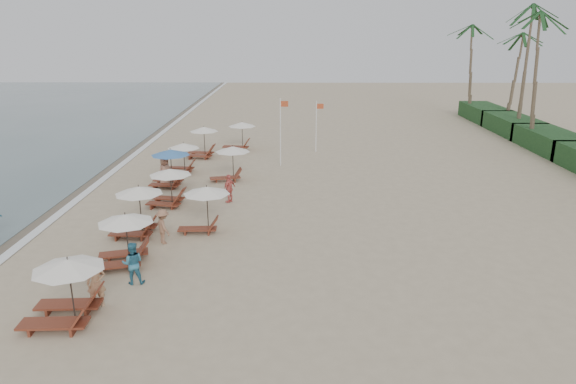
{
  "coord_description": "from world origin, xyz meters",
  "views": [
    {
      "loc": [
        1.11,
        -19.31,
        9.28
      ],
      "look_at": [
        0.94,
        6.4,
        1.3
      ],
      "focal_mm": 32.44,
      "sensor_mm": 36.0,
      "label": 1
    }
  ],
  "objects_px": {
    "lounger_station_3": "(167,186)",
    "beachgoer_mid_b": "(163,227)",
    "inland_station_2": "(239,134)",
    "inland_station_0": "(203,203)",
    "lounger_station_5": "(181,157)",
    "lounger_station_6": "(201,143)",
    "beachgoer_mid_a": "(133,263)",
    "beachgoer_far_b": "(165,171)",
    "flag_pole_near": "(281,129)",
    "beachgoer_near": "(96,283)",
    "lounger_station_1": "(121,241)",
    "lounger_station_0": "(63,293)",
    "beachgoer_far_a": "(229,188)",
    "inland_station_1": "(229,160)",
    "lounger_station_4": "(168,167)",
    "lounger_station_2": "(136,211)"
  },
  "relations": [
    {
      "from": "lounger_station_5",
      "to": "beachgoer_mid_a",
      "type": "relative_size",
      "value": 1.44
    },
    {
      "from": "beachgoer_mid_a",
      "to": "inland_station_2",
      "type": "bearing_deg",
      "value": -102.98
    },
    {
      "from": "lounger_station_5",
      "to": "beachgoer_near",
      "type": "xyz_separation_m",
      "value": [
        0.66,
        -17.94,
        -0.21
      ]
    },
    {
      "from": "lounger_station_5",
      "to": "inland_station_0",
      "type": "xyz_separation_m",
      "value": [
        3.27,
        -10.86,
        0.34
      ]
    },
    {
      "from": "beachgoer_mid_b",
      "to": "inland_station_2",
      "type": "bearing_deg",
      "value": -40.25
    },
    {
      "from": "lounger_station_3",
      "to": "beachgoer_mid_a",
      "type": "relative_size",
      "value": 1.54
    },
    {
      "from": "lounger_station_2",
      "to": "beachgoer_mid_a",
      "type": "bearing_deg",
      "value": -75.45
    },
    {
      "from": "lounger_station_6",
      "to": "inland_station_2",
      "type": "height_order",
      "value": "lounger_station_6"
    },
    {
      "from": "lounger_station_6",
      "to": "inland_station_0",
      "type": "relative_size",
      "value": 1.0
    },
    {
      "from": "beachgoer_near",
      "to": "inland_station_1",
      "type": "bearing_deg",
      "value": 66.74
    },
    {
      "from": "lounger_station_2",
      "to": "inland_station_0",
      "type": "xyz_separation_m",
      "value": [
        3.13,
        0.39,
        0.27
      ]
    },
    {
      "from": "lounger_station_1",
      "to": "lounger_station_3",
      "type": "xyz_separation_m",
      "value": [
        0.12,
        7.74,
        0.03
      ]
    },
    {
      "from": "beachgoer_far_b",
      "to": "flag_pole_near",
      "type": "height_order",
      "value": "flag_pole_near"
    },
    {
      "from": "beachgoer_mid_a",
      "to": "lounger_station_0",
      "type": "bearing_deg",
      "value": 53.39
    },
    {
      "from": "lounger_station_2",
      "to": "beachgoer_near",
      "type": "bearing_deg",
      "value": -85.57
    },
    {
      "from": "lounger_station_1",
      "to": "inland_station_2",
      "type": "distance_m",
      "value": 22.17
    },
    {
      "from": "inland_station_2",
      "to": "beachgoer_far_a",
      "type": "bearing_deg",
      "value": -86.79
    },
    {
      "from": "lounger_station_0",
      "to": "lounger_station_3",
      "type": "bearing_deg",
      "value": 86.85
    },
    {
      "from": "inland_station_0",
      "to": "lounger_station_2",
      "type": "bearing_deg",
      "value": -172.89
    },
    {
      "from": "lounger_station_0",
      "to": "lounger_station_1",
      "type": "relative_size",
      "value": 1.04
    },
    {
      "from": "inland_station_0",
      "to": "beachgoer_mid_b",
      "type": "distance_m",
      "value": 2.24
    },
    {
      "from": "lounger_station_4",
      "to": "lounger_station_6",
      "type": "xyz_separation_m",
      "value": [
        0.74,
        7.81,
        -0.15
      ]
    },
    {
      "from": "lounger_station_6",
      "to": "inland_station_2",
      "type": "xyz_separation_m",
      "value": [
        2.62,
        2.79,
        0.2
      ]
    },
    {
      "from": "lounger_station_4",
      "to": "inland_station_2",
      "type": "relative_size",
      "value": 0.93
    },
    {
      "from": "lounger_station_1",
      "to": "beachgoer_far_b",
      "type": "height_order",
      "value": "lounger_station_1"
    },
    {
      "from": "lounger_station_1",
      "to": "lounger_station_5",
      "type": "relative_size",
      "value": 1.11
    },
    {
      "from": "lounger_station_1",
      "to": "lounger_station_3",
      "type": "relative_size",
      "value": 1.04
    },
    {
      "from": "lounger_station_1",
      "to": "inland_station_2",
      "type": "height_order",
      "value": "inland_station_2"
    },
    {
      "from": "lounger_station_2",
      "to": "beachgoer_mid_b",
      "type": "bearing_deg",
      "value": -34.24
    },
    {
      "from": "lounger_station_0",
      "to": "beachgoer_near",
      "type": "bearing_deg",
      "value": 57.0
    },
    {
      "from": "inland_station_2",
      "to": "inland_station_0",
      "type": "bearing_deg",
      "value": -89.8
    },
    {
      "from": "lounger_station_1",
      "to": "beachgoer_mid_b",
      "type": "xyz_separation_m",
      "value": [
        1.14,
        2.33,
        -0.27
      ]
    },
    {
      "from": "lounger_station_0",
      "to": "inland_station_2",
      "type": "bearing_deg",
      "value": 83.01
    },
    {
      "from": "lounger_station_5",
      "to": "beachgoer_far_a",
      "type": "height_order",
      "value": "lounger_station_5"
    },
    {
      "from": "inland_station_2",
      "to": "flag_pole_near",
      "type": "height_order",
      "value": "flag_pole_near"
    },
    {
      "from": "flag_pole_near",
      "to": "lounger_station_4",
      "type": "bearing_deg",
      "value": -142.41
    },
    {
      "from": "inland_station_1",
      "to": "beachgoer_far_a",
      "type": "height_order",
      "value": "inland_station_1"
    },
    {
      "from": "lounger_station_6",
      "to": "inland_station_0",
      "type": "xyz_separation_m",
      "value": [
        2.68,
        -15.46,
        0.33
      ]
    },
    {
      "from": "beachgoer_near",
      "to": "beachgoer_mid_b",
      "type": "height_order",
      "value": "beachgoer_near"
    },
    {
      "from": "beachgoer_mid_a",
      "to": "flag_pole_near",
      "type": "xyz_separation_m",
      "value": [
        5.28,
        18.32,
        1.83
      ]
    },
    {
      "from": "beachgoer_near",
      "to": "inland_station_2",
      "type": "bearing_deg",
      "value": 70.99
    },
    {
      "from": "lounger_station_5",
      "to": "beachgoer_mid_b",
      "type": "distance_m",
      "value": 12.4
    },
    {
      "from": "inland_station_0",
      "to": "flag_pole_near",
      "type": "distance_m",
      "value": 13.45
    },
    {
      "from": "lounger_station_4",
      "to": "beachgoer_near",
      "type": "relative_size",
      "value": 1.46
    },
    {
      "from": "lounger_station_0",
      "to": "beachgoer_far_a",
      "type": "relative_size",
      "value": 1.71
    },
    {
      "from": "lounger_station_6",
      "to": "beachgoer_mid_a",
      "type": "height_order",
      "value": "lounger_station_6"
    },
    {
      "from": "beachgoer_far_a",
      "to": "lounger_station_6",
      "type": "bearing_deg",
      "value": -129.8
    },
    {
      "from": "lounger_station_3",
      "to": "beachgoer_mid_b",
      "type": "relative_size",
      "value": 1.6
    },
    {
      "from": "lounger_station_3",
      "to": "lounger_station_6",
      "type": "bearing_deg",
      "value": 90.24
    },
    {
      "from": "beachgoer_mid_a",
      "to": "beachgoer_mid_b",
      "type": "distance_m",
      "value": 3.96
    }
  ]
}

